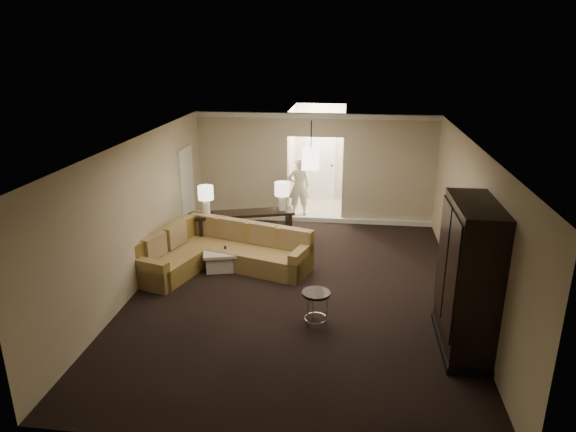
# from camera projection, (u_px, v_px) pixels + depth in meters

# --- Properties ---
(ground) EXTENTS (8.00, 8.00, 0.00)m
(ground) POSITION_uv_depth(u_px,v_px,m) (297.00, 291.00, 9.65)
(ground) COLOR black
(ground) RESTS_ON ground
(wall_back) EXTENTS (6.00, 0.04, 2.80)m
(wall_back) POSITION_uv_depth(u_px,v_px,m) (315.00, 169.00, 12.96)
(wall_back) COLOR beige
(wall_back) RESTS_ON ground
(wall_front) EXTENTS (6.00, 0.04, 2.80)m
(wall_front) POSITION_uv_depth(u_px,v_px,m) (258.00, 344.00, 5.44)
(wall_front) COLOR beige
(wall_front) RESTS_ON ground
(wall_left) EXTENTS (0.04, 8.00, 2.80)m
(wall_left) POSITION_uv_depth(u_px,v_px,m) (138.00, 214.00, 9.56)
(wall_left) COLOR beige
(wall_left) RESTS_ON ground
(wall_right) EXTENTS (0.04, 8.00, 2.80)m
(wall_right) POSITION_uv_depth(u_px,v_px,m) (471.00, 228.00, 8.84)
(wall_right) COLOR beige
(wall_right) RESTS_ON ground
(ceiling) EXTENTS (6.00, 8.00, 0.02)m
(ceiling) POSITION_uv_depth(u_px,v_px,m) (298.00, 143.00, 8.75)
(ceiling) COLOR silver
(ceiling) RESTS_ON wall_back
(crown_molding) EXTENTS (6.00, 0.10, 0.12)m
(crown_molding) POSITION_uv_depth(u_px,v_px,m) (316.00, 116.00, 12.48)
(crown_molding) COLOR white
(crown_molding) RESTS_ON wall_back
(baseboard) EXTENTS (6.00, 0.10, 0.12)m
(baseboard) POSITION_uv_depth(u_px,v_px,m) (314.00, 219.00, 13.34)
(baseboard) COLOR white
(baseboard) RESTS_ON ground
(side_door) EXTENTS (0.05, 0.90, 2.10)m
(side_door) POSITION_uv_depth(u_px,v_px,m) (187.00, 191.00, 12.30)
(side_door) COLOR white
(side_door) RESTS_ON ground
(foyer) EXTENTS (1.44, 2.02, 2.80)m
(foyer) POSITION_uv_depth(u_px,v_px,m) (318.00, 161.00, 14.25)
(foyer) COLOR beige
(foyer) RESTS_ON ground
(sectional_sofa) EXTENTS (3.46, 2.49, 0.88)m
(sectional_sofa) POSITION_uv_depth(u_px,v_px,m) (218.00, 252.00, 10.53)
(sectional_sofa) COLOR brown
(sectional_sofa) RESTS_ON ground
(coffee_table) EXTENTS (1.21, 1.21, 0.42)m
(coffee_table) POSITION_uv_depth(u_px,v_px,m) (228.00, 256.00, 10.71)
(coffee_table) COLOR silver
(coffee_table) RESTS_ON ground
(console_table) EXTENTS (2.23, 1.13, 0.84)m
(console_table) POSITION_uv_depth(u_px,v_px,m) (245.00, 226.00, 11.53)
(console_table) COLOR black
(console_table) RESTS_ON ground
(armoire) EXTENTS (0.69, 1.60, 2.31)m
(armoire) POSITION_uv_depth(u_px,v_px,m) (468.00, 280.00, 7.57)
(armoire) COLOR black
(armoire) RESTS_ON ground
(drink_table) EXTENTS (0.47, 0.47, 0.59)m
(drink_table) POSITION_uv_depth(u_px,v_px,m) (316.00, 301.00, 8.39)
(drink_table) COLOR black
(drink_table) RESTS_ON ground
(table_lamp_left) EXTENTS (0.34, 0.34, 0.64)m
(table_lamp_left) POSITION_uv_depth(u_px,v_px,m) (206.00, 196.00, 11.14)
(table_lamp_left) COLOR white
(table_lamp_left) RESTS_ON console_table
(table_lamp_right) EXTENTS (0.34, 0.34, 0.64)m
(table_lamp_right) POSITION_uv_depth(u_px,v_px,m) (282.00, 192.00, 11.43)
(table_lamp_right) COLOR white
(table_lamp_right) RESTS_ON console_table
(pendant_light) EXTENTS (0.38, 0.38, 1.09)m
(pendant_light) POSITION_uv_depth(u_px,v_px,m) (311.00, 158.00, 11.56)
(pendant_light) COLOR black
(pendant_light) RESTS_ON ceiling
(person) EXTENTS (0.72, 0.56, 1.74)m
(person) POSITION_uv_depth(u_px,v_px,m) (299.00, 184.00, 13.60)
(person) COLOR beige
(person) RESTS_ON ground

